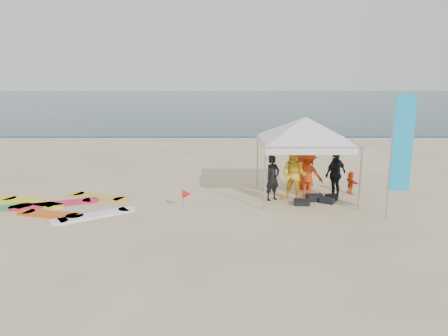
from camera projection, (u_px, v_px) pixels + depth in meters
ground at (186, 229)px, 12.30m from camera, size 120.00×120.00×0.00m
ocean at (218, 101)px, 70.95m from camera, size 160.00×84.00×0.08m
shoreline_foam at (209, 137)px, 30.10m from camera, size 160.00×1.20×0.01m
person_black_a at (273, 178)px, 14.97m from camera, size 0.69×0.64×1.57m
person_yellow at (294, 175)px, 14.84m from camera, size 1.11×1.03×1.82m
person_orange_a at (308, 174)px, 15.40m from camera, size 1.20×0.93×1.64m
person_black_b at (335, 174)px, 15.24m from camera, size 1.05×0.94×1.71m
person_orange_b at (305, 165)px, 16.48m from camera, size 1.05×0.91×1.81m
person_seated at (351, 183)px, 15.88m from camera, size 0.41×0.79×0.82m
canopy_tent at (306, 117)px, 14.98m from camera, size 4.30×4.30×3.25m
feather_flag at (401, 145)px, 12.73m from camera, size 0.64×0.04×3.83m
marker_pennant at (187, 194)px, 14.05m from camera, size 0.28×0.28×0.64m
gear_pile at (317, 199)px, 14.86m from camera, size 1.59×0.93×0.22m
surfboard_spread at (53, 207)px, 14.25m from camera, size 5.54×3.47×0.07m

